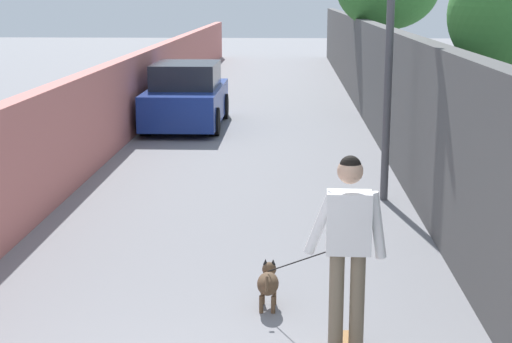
{
  "coord_description": "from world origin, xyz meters",
  "views": [
    {
      "loc": [
        -4.36,
        -0.8,
        3.13
      ],
      "look_at": [
        5.02,
        -0.39,
        1.0
      ],
      "focal_mm": 54.75,
      "sensor_mm": 36.0,
      "label": 1
    }
  ],
  "objects_px": {
    "person_skateboarder": "(348,238)",
    "dog": "(268,282)",
    "car_near": "(187,97)",
    "tree_right_near": "(512,16)",
    "lamp_post": "(391,5)"
  },
  "relations": [
    {
      "from": "tree_right_near",
      "to": "car_near",
      "type": "height_order",
      "value": "tree_right_near"
    },
    {
      "from": "person_skateboarder",
      "to": "car_near",
      "type": "relative_size",
      "value": 0.43
    },
    {
      "from": "person_skateboarder",
      "to": "dog",
      "type": "height_order",
      "value": "person_skateboarder"
    },
    {
      "from": "tree_right_near",
      "to": "dog",
      "type": "distance_m",
      "value": 6.12
    },
    {
      "from": "tree_right_near",
      "to": "car_near",
      "type": "distance_m",
      "value": 9.17
    },
    {
      "from": "person_skateboarder",
      "to": "dog",
      "type": "xyz_separation_m",
      "value": [
        1.11,
        0.71,
        -0.84
      ]
    },
    {
      "from": "lamp_post",
      "to": "person_skateboarder",
      "type": "xyz_separation_m",
      "value": [
        -5.51,
        0.98,
        -1.87
      ]
    },
    {
      "from": "car_near",
      "to": "tree_right_near",
      "type": "bearing_deg",
      "value": -139.88
    },
    {
      "from": "tree_right_near",
      "to": "lamp_post",
      "type": "bearing_deg",
      "value": 89.08
    },
    {
      "from": "person_skateboarder",
      "to": "dog",
      "type": "relative_size",
      "value": 1.24
    },
    {
      "from": "lamp_post",
      "to": "person_skateboarder",
      "type": "bearing_deg",
      "value": 169.93
    },
    {
      "from": "tree_right_near",
      "to": "person_skateboarder",
      "type": "relative_size",
      "value": 2.16
    },
    {
      "from": "person_skateboarder",
      "to": "car_near",
      "type": "height_order",
      "value": "person_skateboarder"
    },
    {
      "from": "lamp_post",
      "to": "car_near",
      "type": "height_order",
      "value": "lamp_post"
    },
    {
      "from": "dog",
      "to": "car_near",
      "type": "bearing_deg",
      "value": 11.56
    }
  ]
}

